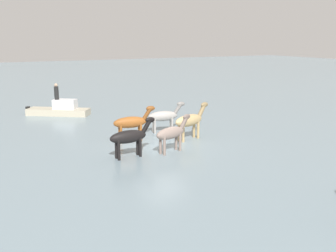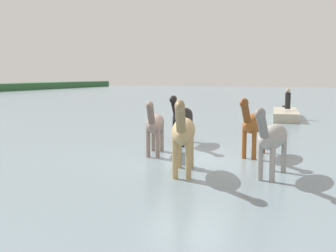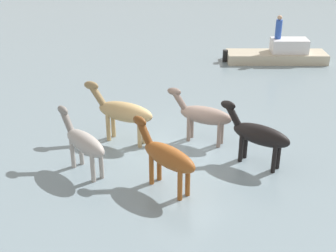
# 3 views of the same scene
# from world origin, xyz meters

# --- Properties ---
(ground_plane) EXTENTS (157.93, 157.93, 0.00)m
(ground_plane) POSITION_xyz_m (0.00, 0.00, 0.00)
(ground_plane) COLOR gray
(horse_dun_straggler) EXTENTS (2.33, 1.01, 1.81)m
(horse_dun_straggler) POSITION_xyz_m (0.07, 1.13, 1.00)
(horse_dun_straggler) COLOR gray
(horse_dun_straggler) RESTS_ON ground_plane
(horse_mid_herd) EXTENTS (2.37, 0.80, 1.83)m
(horse_mid_herd) POSITION_xyz_m (-1.49, -2.76, 1.01)
(horse_mid_herd) COLOR #9E9993
(horse_mid_herd) RESTS_ON ground_plane
(horse_dark_mare) EXTENTS (2.45, 0.74, 1.90)m
(horse_dark_mare) POSITION_xyz_m (1.00, -1.87, 1.05)
(horse_dark_mare) COLOR brown
(horse_dark_mare) RESTS_ON ground_plane
(horse_rear_stallion) EXTENTS (2.59, 1.11, 2.01)m
(horse_rear_stallion) POSITION_xyz_m (-2.02, -0.58, 1.11)
(horse_rear_stallion) COLOR tan
(horse_rear_stallion) RESTS_ON ground_plane
(horse_lead) EXTENTS (2.41, 0.66, 1.87)m
(horse_lead) POSITION_xyz_m (2.26, 0.98, 1.03)
(horse_lead) COLOR black
(horse_lead) RESTS_ON ground_plane
(boat_launch_far) EXTENTS (5.22, 1.96, 0.75)m
(boat_launch_far) POSITION_xyz_m (12.86, -1.72, 0.17)
(boat_launch_far) COLOR #B7AD93
(boat_launch_far) RESTS_ON ground_plane
(person_spotter_bow) EXTENTS (0.32, 0.32, 1.19)m
(person_spotter_bow) POSITION_xyz_m (12.77, -1.83, 1.15)
(person_spotter_bow) COLOR black
(person_spotter_bow) RESTS_ON boat_launch_far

